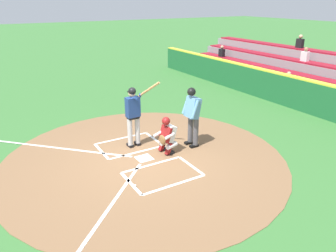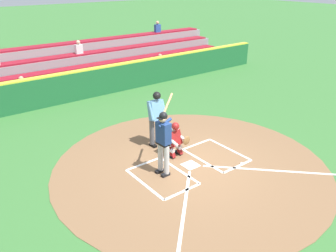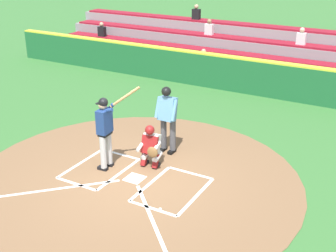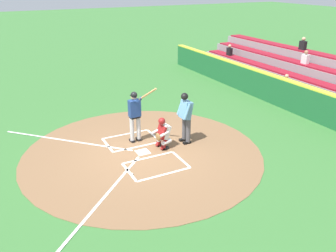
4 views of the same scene
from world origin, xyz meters
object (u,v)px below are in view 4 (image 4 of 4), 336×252
Objects in this scene: catcher at (162,133)px; baseball at (132,174)px; plate_umpire at (186,114)px; batter at (135,113)px.

catcher is 15.27× the size of baseball.
plate_umpire is at bearing -87.19° from catcher.
catcher reaches higher than baseball.
batter is at bearing 34.24° from catcher.
baseball is (-2.12, 1.00, -1.06)m from batter.
batter is 1.88× the size of catcher.
plate_umpire is 3.02m from baseball.
catcher is at bearing -145.76° from batter.
catcher is 0.61× the size of plate_umpire.
baseball is at bearing 154.71° from batter.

